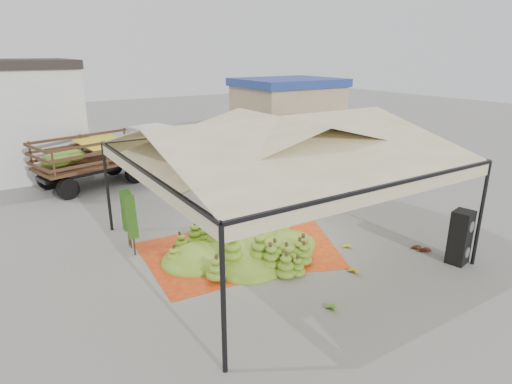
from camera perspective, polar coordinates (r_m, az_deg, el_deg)
ground at (r=13.45m, az=2.74°, el=-7.11°), size 90.00×90.00×0.00m
canopy_tent at (r=12.40m, az=2.97°, el=6.81°), size 8.10×8.10×4.00m
building_tan at (r=28.79m, az=4.21°, el=10.85°), size 6.30×5.30×4.10m
tarp_left at (r=12.96m, az=-5.35°, el=-8.18°), size 4.25×4.07×0.01m
tarp_right at (r=13.62m, az=1.64°, el=-6.71°), size 5.27×5.38×0.01m
banana_heap at (r=12.73m, az=-1.40°, el=-5.96°), size 5.11×4.25×1.07m
hand_yellow_a at (r=12.03m, az=12.60°, el=-10.18°), size 0.53×0.44×0.23m
hand_yellow_b at (r=13.42m, az=11.91°, el=-7.12°), size 0.53×0.49×0.19m
hand_red_a at (r=13.91m, az=20.43°, el=-6.95°), size 0.47×0.39×0.21m
hand_red_b at (r=13.83m, az=21.63°, el=-7.24°), size 0.57×0.54×0.21m
hand_green at (r=10.40m, az=9.71°, el=-14.95°), size 0.47×0.39×0.21m
hanging_bunches at (r=12.30m, az=-1.10°, el=3.49°), size 4.74×0.24×0.20m
speaker_stack at (r=13.38m, az=25.57°, el=-5.47°), size 0.66×0.61×1.56m
banana_leaves at (r=13.76m, az=-15.45°, el=-7.18°), size 0.96×1.36×3.70m
vendor at (r=17.94m, az=-2.06°, el=2.17°), size 0.66×0.52×1.58m
truck_left at (r=20.80m, az=-18.12°, el=5.19°), size 6.86×3.80×2.23m
truck_right at (r=22.73m, az=3.85°, el=7.11°), size 6.87×4.57×2.24m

